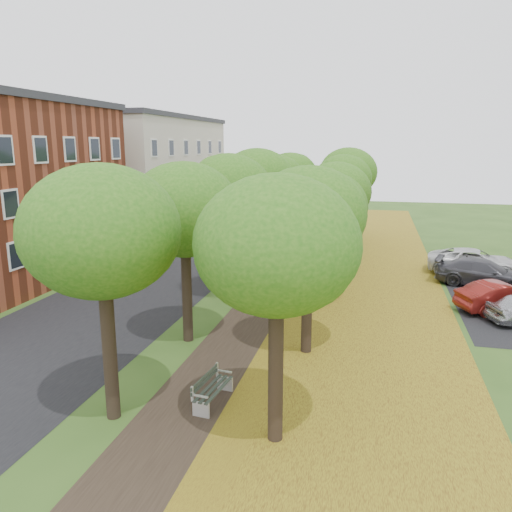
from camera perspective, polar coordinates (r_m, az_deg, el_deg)
The scene contains 11 objects.
ground at distance 14.99m, azimuth -8.15°, elevation -18.69°, with size 120.00×120.00×0.00m, color #2D4C19.
street_asphalt at distance 30.58m, azimuth -10.93°, elevation -2.31°, with size 8.00×70.00×0.01m, color black.
footpath at distance 28.37m, azimuth 3.03°, elevation -3.26°, with size 3.20×70.00×0.01m, color black.
leaf_verge at distance 27.94m, azimuth 13.18°, elevation -3.83°, with size 7.50×70.00×0.01m, color #9B8E1C.
tree_row_west at distance 27.89m, azimuth -1.33°, elevation 7.29°, with size 4.36×34.36×7.05m.
tree_row_east at distance 27.07m, azimuth 8.61°, elevation 6.99°, with size 4.36×34.36×7.05m.
building_cream at distance 49.98m, azimuth -12.68°, elevation 9.40°, with size 10.30×20.30×10.40m.
bench at distance 15.83m, azimuth -5.09°, elevation -14.87°, with size 0.77×1.95×0.89m.
car_red at distance 26.40m, azimuth 26.36°, elevation -4.23°, with size 1.50×4.29×1.41m, color maroon.
car_grey at distance 30.62m, azimuth 24.59°, elevation -1.79°, with size 2.08×5.13×1.49m, color #38373D.
car_white at distance 33.26m, azimuth 23.73°, elevation -0.61°, with size 2.53×5.49×1.53m, color silver.
Camera 1 is at (4.92, -11.85, 7.76)m, focal length 35.00 mm.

